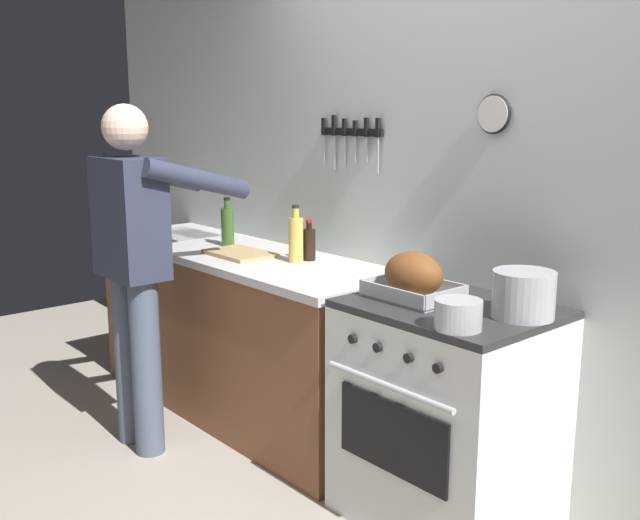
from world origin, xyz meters
The scene contains 11 objects.
wall_back centered at (0.00, 1.35, 1.30)m, with size 6.00×0.13×2.60m.
counter_block centered at (-1.21, 0.99, 0.46)m, with size 2.03×0.65×0.90m.
stove centered at (0.22, 0.99, 0.45)m, with size 0.76×0.67×0.90m.
person_cook centered at (-1.18, 0.39, 0.95)m, with size 0.51×0.63×1.66m.
roasting_pan centered at (0.06, 0.95, 0.99)m, with size 0.35×0.26×0.19m.
stock_pot centered at (0.50, 1.05, 0.99)m, with size 0.22×0.22×0.17m.
saucepan centered at (0.43, 0.76, 0.95)m, with size 0.16×0.16×0.10m.
cutting_board centered at (-1.10, 0.92, 0.91)m, with size 0.36×0.24×0.02m, color tan.
bottle_soy_sauce centered at (-0.78, 1.11, 0.98)m, with size 0.06×0.06×0.20m.
bottle_olive_oil centered at (-1.36, 1.03, 1.01)m, with size 0.07×0.07×0.27m.
bottle_cooking_oil centered at (-0.78, 1.04, 1.02)m, with size 0.07×0.07×0.28m.
Camera 1 is at (1.92, -1.14, 1.64)m, focal length 40.65 mm.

